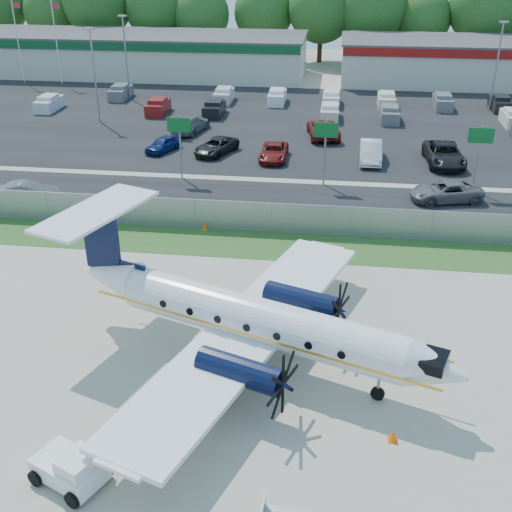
# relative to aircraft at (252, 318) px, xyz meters

# --- Properties ---
(ground) EXTENTS (170.00, 170.00, 0.00)m
(ground) POSITION_rel_aircraft_xyz_m (-0.56, -0.13, -2.25)
(ground) COLOR #B2AA97
(ground) RESTS_ON ground
(grass_verge) EXTENTS (170.00, 4.00, 0.02)m
(grass_verge) POSITION_rel_aircraft_xyz_m (-0.56, 11.87, -2.24)
(grass_verge) COLOR #2D561E
(grass_verge) RESTS_ON ground
(access_road) EXTENTS (170.00, 8.00, 0.02)m
(access_road) POSITION_rel_aircraft_xyz_m (-0.56, 18.87, -2.24)
(access_road) COLOR black
(access_road) RESTS_ON ground
(parking_lot) EXTENTS (170.00, 32.00, 0.02)m
(parking_lot) POSITION_rel_aircraft_xyz_m (-0.56, 39.87, -2.24)
(parking_lot) COLOR black
(parking_lot) RESTS_ON ground
(perimeter_fence) EXTENTS (120.00, 0.06, 1.99)m
(perimeter_fence) POSITION_rel_aircraft_xyz_m (-0.56, 13.87, -1.25)
(perimeter_fence) COLOR gray
(perimeter_fence) RESTS_ON ground
(building_west) EXTENTS (46.40, 12.40, 5.24)m
(building_west) POSITION_rel_aircraft_xyz_m (-24.56, 61.85, 0.38)
(building_west) COLOR beige
(building_west) RESTS_ON ground
(sign_left) EXTENTS (1.80, 0.26, 5.00)m
(sign_left) POSITION_rel_aircraft_xyz_m (-8.56, 22.77, 1.36)
(sign_left) COLOR gray
(sign_left) RESTS_ON ground
(sign_mid) EXTENTS (1.80, 0.26, 5.00)m
(sign_mid) POSITION_rel_aircraft_xyz_m (2.44, 22.77, 1.36)
(sign_mid) COLOR gray
(sign_mid) RESTS_ON ground
(sign_right) EXTENTS (1.80, 0.26, 5.00)m
(sign_right) POSITION_rel_aircraft_xyz_m (13.44, 22.77, 1.36)
(sign_right) COLOR gray
(sign_right) RESTS_ON ground
(flagpole_west) EXTENTS (1.06, 0.12, 10.00)m
(flagpole_west) POSITION_rel_aircraft_xyz_m (-36.48, 54.87, 3.39)
(flagpole_west) COLOR white
(flagpole_west) RESTS_ON ground
(flagpole_east) EXTENTS (1.06, 0.12, 10.00)m
(flagpole_east) POSITION_rel_aircraft_xyz_m (-31.48, 54.87, 3.39)
(flagpole_east) COLOR white
(flagpole_east) RESTS_ON ground
(light_pole_nw) EXTENTS (0.90, 0.35, 9.09)m
(light_pole_nw) POSITION_rel_aircraft_xyz_m (-20.56, 37.87, 2.98)
(light_pole_nw) COLOR gray
(light_pole_nw) RESTS_ON ground
(light_pole_sw) EXTENTS (0.90, 0.35, 9.09)m
(light_pole_sw) POSITION_rel_aircraft_xyz_m (-20.56, 47.87, 2.98)
(light_pole_sw) COLOR gray
(light_pole_sw) RESTS_ON ground
(light_pole_se) EXTENTS (0.90, 0.35, 9.09)m
(light_pole_se) POSITION_rel_aircraft_xyz_m (19.44, 47.87, 2.98)
(light_pole_se) COLOR gray
(light_pole_se) RESTS_ON ground
(tree_line) EXTENTS (112.00, 6.00, 14.00)m
(tree_line) POSITION_rel_aircraft_xyz_m (-0.56, 73.87, -2.25)
(tree_line) COLOR #235318
(tree_line) RESTS_ON ground
(aircraft) EXTENTS (18.94, 18.45, 5.82)m
(aircraft) POSITION_rel_aircraft_xyz_m (0.00, 0.00, 0.00)
(aircraft) COLOR white
(aircraft) RESTS_ON ground
(pushback_tug) EXTENTS (2.94, 2.63, 1.36)m
(pushback_tug) POSITION_rel_aircraft_xyz_m (-5.28, -7.86, -1.60)
(pushback_tug) COLOR white
(pushback_tug) RESTS_ON ground
(baggage_cart_near) EXTENTS (2.61, 2.14, 1.18)m
(baggage_cart_near) POSITION_rel_aircraft_xyz_m (-0.77, -0.08, -1.70)
(baggage_cart_near) COLOR gray
(baggage_cart_near) RESTS_ON ground
(cone_nose) EXTENTS (0.37, 0.37, 0.52)m
(cone_nose) POSITION_rel_aircraft_xyz_m (6.00, -4.36, -2.00)
(cone_nose) COLOR #FF5B08
(cone_nose) RESTS_ON ground
(cone_starboard_wing) EXTENTS (0.34, 0.34, 0.48)m
(cone_starboard_wing) POSITION_rel_aircraft_xyz_m (-4.92, 13.68, -2.02)
(cone_starboard_wing) COLOR #FF5B08
(cone_starboard_wing) RESTS_ON ground
(road_car_west) EXTENTS (4.66, 2.46, 1.46)m
(road_car_west) POSITION_rel_aircraft_xyz_m (-18.30, 16.67, -2.25)
(road_car_west) COLOR #595B5E
(road_car_west) RESTS_ON ground
(road_car_mid) EXTENTS (5.49, 3.39, 1.42)m
(road_car_mid) POSITION_rel_aircraft_xyz_m (11.20, 20.69, -2.25)
(road_car_mid) COLOR #595B5E
(road_car_mid) RESTS_ON ground
(parked_car_a) EXTENTS (2.88, 4.12, 1.30)m
(parked_car_a) POSITION_rel_aircraft_xyz_m (-11.75, 29.35, -2.25)
(parked_car_a) COLOR navy
(parked_car_a) RESTS_ON ground
(parked_car_b) EXTENTS (3.86, 5.28, 1.33)m
(parked_car_b) POSITION_rel_aircraft_xyz_m (-7.04, 29.32, -2.25)
(parked_car_b) COLOR black
(parked_car_b) RESTS_ON ground
(parked_car_c) EXTENTS (2.21, 4.76, 1.32)m
(parked_car_c) POSITION_rel_aircraft_xyz_m (-1.93, 28.39, -2.25)
(parked_car_c) COLOR maroon
(parked_car_c) RESTS_ON ground
(parked_car_d) EXTENTS (1.85, 5.08, 1.66)m
(parked_car_d) POSITION_rel_aircraft_xyz_m (6.15, 28.95, -2.25)
(parked_car_d) COLOR silver
(parked_car_d) RESTS_ON ground
(parked_car_e) EXTENTS (3.15, 6.29, 1.71)m
(parked_car_e) POSITION_rel_aircraft_xyz_m (12.14, 28.95, -2.25)
(parked_car_e) COLOR black
(parked_car_e) RESTS_ON ground
(parked_car_f) EXTENTS (3.30, 5.72, 1.56)m
(parked_car_f) POSITION_rel_aircraft_xyz_m (-10.68, 35.59, -2.25)
(parked_car_f) COLOR #595B5E
(parked_car_f) RESTS_ON ground
(parked_car_g) EXTENTS (3.51, 6.10, 1.60)m
(parked_car_g) POSITION_rel_aircraft_xyz_m (1.98, 35.51, -2.25)
(parked_car_g) COLOR maroon
(parked_car_g) RESTS_ON ground
(far_parking_rows) EXTENTS (56.00, 10.00, 1.60)m
(far_parking_rows) POSITION_rel_aircraft_xyz_m (-0.56, 44.87, -2.25)
(far_parking_rows) COLOR gray
(far_parking_rows) RESTS_ON ground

